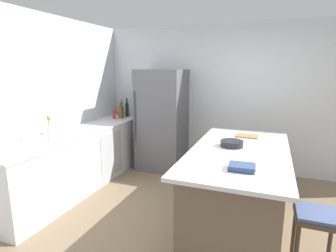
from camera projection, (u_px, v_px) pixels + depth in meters
ground_plane at (201, 234)px, 3.08m from camera, size 7.20×7.20×0.00m
wall_rear at (234, 99)px, 4.86m from camera, size 6.00×0.10×2.60m
wall_left at (26, 109)px, 3.66m from camera, size 0.10×6.00×2.60m
counter_run_left at (81, 159)px, 4.26m from camera, size 0.65×3.04×0.91m
kitchen_island at (237, 187)px, 3.19m from camera, size 1.07×2.13×0.93m
refrigerator at (162, 120)px, 4.99m from camera, size 0.81×0.77×1.82m
bar_stool at (316, 225)px, 2.32m from camera, size 0.36×0.36×0.65m
sink_faucet at (62, 124)px, 3.86m from camera, size 0.15×0.05×0.30m
flower_vase at (50, 133)px, 3.55m from camera, size 0.08×0.08×0.33m
wine_bottle at (127, 109)px, 5.39m from camera, size 0.07×0.07×0.35m
vinegar_bottle at (122, 110)px, 5.34m from camera, size 0.05×0.05×0.30m
gin_bottle at (121, 110)px, 5.24m from camera, size 0.07×0.07×0.34m
whiskey_bottle at (121, 112)px, 5.14m from camera, size 0.08×0.08×0.30m
hot_sauce_bottle at (114, 114)px, 5.09m from camera, size 0.05×0.05×0.22m
cookbook_stack at (242, 167)px, 2.48m from camera, size 0.25×0.20×0.05m
mixing_bowl at (232, 144)px, 3.22m from camera, size 0.27×0.27×0.07m
cutting_board at (247, 136)px, 3.69m from camera, size 0.31×0.22×0.02m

